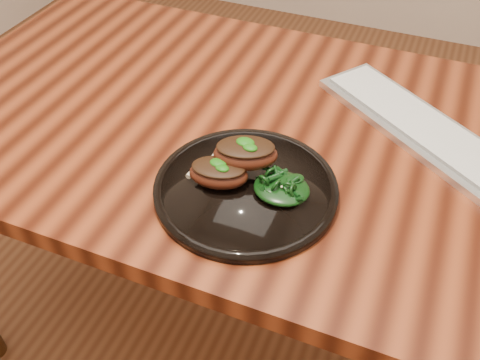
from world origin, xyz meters
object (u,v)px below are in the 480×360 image
lamb_chop_front (218,173)px  keyboard (417,125)px  desk (299,167)px  greens_heap (282,186)px  plate (246,188)px

lamb_chop_front → keyboard: bearing=46.6°
desk → greens_heap: greens_heap is taller
plate → keyboard: keyboard is taller
plate → greens_heap: (0.06, 0.01, 0.02)m
greens_heap → lamb_chop_front: bearing=-171.1°
lamb_chop_front → greens_heap: (0.11, 0.02, -0.01)m
plate → lamb_chop_front: lamb_chop_front is taller
greens_heap → plate: bearing=-174.8°
lamb_chop_front → plate: bearing=13.7°
lamb_chop_front → keyboard: size_ratio=0.26×
plate → lamb_chop_front: (-0.05, -0.01, 0.03)m
greens_heap → keyboard: 0.34m
plate → greens_heap: greens_heap is taller
plate → greens_heap: size_ratio=3.31×
desk → plate: size_ratio=5.12×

